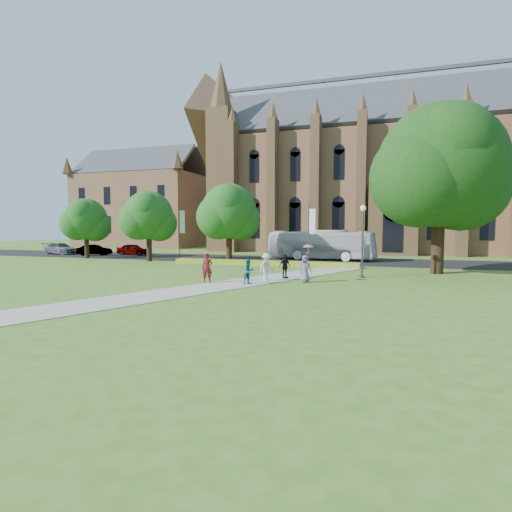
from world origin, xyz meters
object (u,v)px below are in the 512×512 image
(car_1, at_px, (95,250))
(pedestrian_0, at_px, (207,268))
(streetlamp, at_px, (363,232))
(large_tree, at_px, (440,166))
(car_0, at_px, (133,249))
(car_2, at_px, (60,249))
(tour_coach, at_px, (321,245))

(car_1, distance_m, pedestrian_0, 30.41)
(streetlamp, height_order, car_1, streetlamp)
(car_1, height_order, pedestrian_0, pedestrian_0)
(large_tree, relative_size, car_0, 3.09)
(streetlamp, xyz_separation_m, pedestrian_0, (-9.49, -6.01, -2.29))
(car_1, relative_size, car_2, 0.80)
(streetlamp, distance_m, car_1, 35.99)
(streetlamp, relative_size, car_2, 1.02)
(car_0, xyz_separation_m, pedestrian_0, (19.84, -20.45, 0.26))
(large_tree, bearing_deg, car_0, 164.07)
(streetlamp, relative_size, car_1, 1.27)
(car_1, height_order, car_2, car_2)
(large_tree, xyz_separation_m, pedestrian_0, (-14.99, -10.51, -7.36))
(streetlamp, bearing_deg, car_2, 161.94)
(car_0, bearing_deg, tour_coach, -90.63)
(large_tree, bearing_deg, car_2, 169.44)
(pedestrian_0, bearing_deg, large_tree, 12.92)
(streetlamp, xyz_separation_m, large_tree, (5.50, 4.50, 5.07))
(car_1, xyz_separation_m, pedestrian_0, (24.20, -18.42, 0.30))
(car_0, height_order, car_1, car_0)
(streetlamp, bearing_deg, pedestrian_0, -147.66)
(tour_coach, relative_size, car_2, 2.30)
(large_tree, distance_m, car_0, 37.01)
(tour_coach, bearing_deg, large_tree, -125.01)
(car_1, bearing_deg, car_2, 66.15)
(streetlamp, xyz_separation_m, tour_coach, (-5.19, 14.72, -1.63))
(streetlamp, xyz_separation_m, car_0, (-29.33, 14.44, -2.55))
(large_tree, distance_m, pedestrian_0, 19.73)
(tour_coach, relative_size, car_0, 2.77)
(car_0, height_order, car_2, car_2)
(streetlamp, bearing_deg, tour_coach, 109.43)
(pedestrian_0, bearing_deg, car_2, 125.75)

